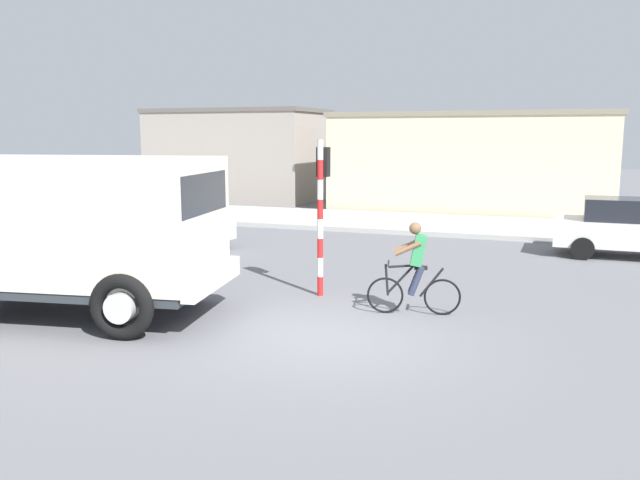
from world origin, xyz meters
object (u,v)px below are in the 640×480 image
object	(u,v)px
truck_foreground	(72,225)
traffic_light_pole	(322,196)
car_white_mid	(631,228)
cyclist	(415,268)
car_red_near	(164,219)

from	to	relation	value
truck_foreground	traffic_light_pole	bearing A→B (deg)	38.57
traffic_light_pole	car_white_mid	xyz separation A→B (m)	(6.41, 6.86, -1.25)
traffic_light_pole	car_white_mid	world-z (taller)	traffic_light_pole
truck_foreground	cyclist	xyz separation A→B (m)	(5.88, 2.18, -0.80)
traffic_light_pole	car_white_mid	size ratio (longest dim) A/B	0.79
cyclist	traffic_light_pole	xyz separation A→B (m)	(-2.13, 0.80, 1.20)
car_white_mid	car_red_near	bearing A→B (deg)	-167.19
cyclist	car_red_near	xyz separation A→B (m)	(-8.55, 4.75, -0.05)
truck_foreground	car_white_mid	world-z (taller)	truck_foreground
car_white_mid	traffic_light_pole	bearing A→B (deg)	-133.04
truck_foreground	cyclist	size ratio (longest dim) A/B	3.34
traffic_light_pole	cyclist	bearing A→B (deg)	-20.66
car_red_near	truck_foreground	bearing A→B (deg)	-68.89
cyclist	car_red_near	bearing A→B (deg)	150.97
car_white_mid	cyclist	bearing A→B (deg)	-119.16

